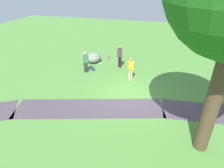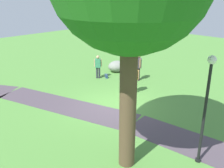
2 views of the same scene
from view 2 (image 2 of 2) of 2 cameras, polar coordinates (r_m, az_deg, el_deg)
ground_plane at (r=13.49m, az=0.04°, el=-4.77°), size 48.00×48.00×0.00m
footpath_segment_mid at (r=13.70m, az=-10.61°, el=-4.71°), size 8.19×4.02×0.01m
lamp_post at (r=8.81m, az=20.32°, el=-3.46°), size 0.28×0.28×3.85m
lawn_boulder at (r=18.93m, az=1.11°, el=4.00°), size 1.32×1.51×0.80m
woman_with_handbag at (r=17.33m, az=-3.14°, el=4.20°), size 0.43×0.42×1.59m
man_near_boulder at (r=14.84m, az=5.08°, el=1.45°), size 0.48×0.37×1.63m
passerby_on_path at (r=16.95m, az=5.98°, el=4.23°), size 0.47×0.38×1.80m
handbag_on_grass at (r=17.56m, az=-1.27°, el=1.79°), size 0.36×0.36×0.31m
backpack_by_boulder at (r=19.15m, az=5.20°, el=3.46°), size 0.34×0.34×0.40m
frisbee_on_grass at (r=18.59m, az=2.19°, el=2.42°), size 0.22×0.22×0.02m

